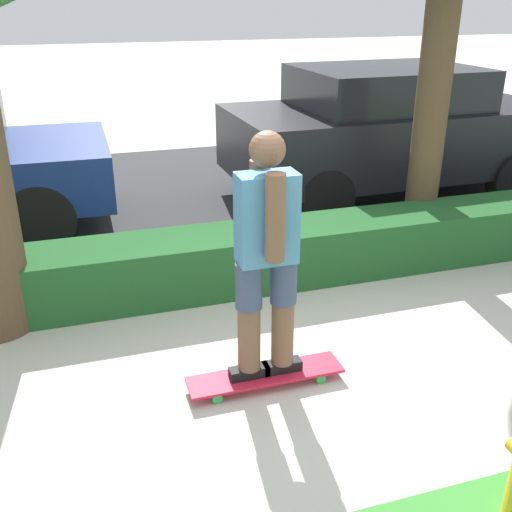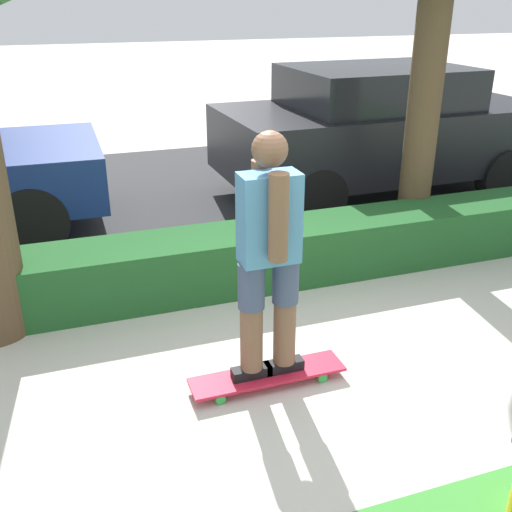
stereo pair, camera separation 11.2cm
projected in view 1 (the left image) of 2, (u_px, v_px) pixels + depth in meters
ground_plane at (292, 393)px, 3.85m from camera, size 60.00×60.00×0.00m
street_asphalt at (174, 197)px, 7.51m from camera, size 12.52×5.00×0.01m
hedge_row at (227, 260)px, 5.14m from camera, size 12.52×0.60×0.50m
skateboard at (266, 375)px, 3.91m from camera, size 1.03×0.24×0.08m
skater_person at (267, 255)px, 3.56m from camera, size 0.48×0.41×1.59m
parked_car_middle at (389, 129)px, 7.35m from camera, size 4.02×1.92×1.56m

